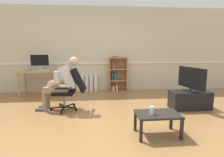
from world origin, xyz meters
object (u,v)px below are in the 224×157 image
object	(u,v)px
radiator	(85,83)
drinking_glass	(152,111)
person_seated	(62,82)
computer_desk	(41,74)
office_chair	(71,88)
imac_monitor	(40,61)
tv_screen	(191,79)
keyboard	(40,71)
computer_mouse	(48,70)
bookshelf	(117,75)
coffee_table	(158,116)
tv_stand	(190,100)

from	to	relation	value
radiator	drinking_glass	xyz separation A→B (m)	(1.22, -3.26, 0.16)
person_seated	computer_desk	bearing A→B (deg)	-143.18
office_chair	radiator	bearing A→B (deg)	178.13
imac_monitor	tv_screen	distance (m)	4.19
computer_desk	keyboard	world-z (taller)	keyboard
computer_mouse	drinking_glass	world-z (taller)	computer_mouse
office_chair	tv_screen	size ratio (longest dim) A/B	1.17
tv_screen	keyboard	bearing A→B (deg)	55.24
keyboard	person_seated	world-z (taller)	person_seated
bookshelf	person_seated	size ratio (longest dim) A/B	0.93
keyboard	person_seated	xyz separation A→B (m)	(0.83, -1.24, -0.11)
radiator	coffee_table	distance (m)	3.48
computer_mouse	office_chair	bearing A→B (deg)	-58.68
computer_mouse	bookshelf	size ratio (longest dim) A/B	0.09
imac_monitor	bookshelf	xyz separation A→B (m)	(2.33, 0.21, -0.49)
radiator	computer_desk	bearing A→B (deg)	-162.80
computer_mouse	person_seated	distance (m)	1.40
computer_mouse	office_chair	distance (m)	1.52
imac_monitor	drinking_glass	size ratio (longest dim) A/B	4.28
person_seated	tv_stand	size ratio (longest dim) A/B	1.34
computer_mouse	person_seated	bearing A→B (deg)	-64.93
radiator	drinking_glass	distance (m)	3.49
imac_monitor	person_seated	distance (m)	1.74
computer_mouse	tv_screen	world-z (taller)	tv_screen
computer_desk	tv_screen	size ratio (longest dim) A/B	1.44
coffee_table	drinking_glass	xyz separation A→B (m)	(-0.11, -0.05, 0.12)
keyboard	coffee_table	size ratio (longest dim) A/B	0.55
radiator	person_seated	distance (m)	1.86
imac_monitor	tv_stand	xyz separation A→B (m)	(3.83, -1.67, -0.82)
keyboard	drinking_glass	size ratio (longest dim) A/B	2.90
keyboard	tv_stand	distance (m)	4.09
tv_stand	drinking_glass	distance (m)	1.86
imac_monitor	computer_mouse	distance (m)	0.43
imac_monitor	computer_mouse	bearing A→B (deg)	-35.19
tv_stand	person_seated	bearing A→B (deg)	175.87
office_chair	tv_screen	world-z (taller)	tv_screen
coffee_table	drinking_glass	bearing A→B (deg)	-156.73
tv_screen	coffee_table	xyz separation A→B (m)	(-1.21, -1.23, -0.39)
bookshelf	radiator	bearing A→B (deg)	174.64
computer_mouse	drinking_glass	xyz separation A→B (m)	(2.23, -2.75, -0.33)
bookshelf	tv_screen	size ratio (longest dim) A/B	1.38
computer_desk	radiator	size ratio (longest dim) A/B	1.42
computer_mouse	tv_screen	size ratio (longest dim) A/B	0.12
office_chair	coffee_table	bearing A→B (deg)	52.88
imac_monitor	coffee_table	distance (m)	3.97
tv_stand	bookshelf	bearing A→B (deg)	128.56
office_chair	person_seated	world-z (taller)	person_seated
keyboard	computer_mouse	xyz separation A→B (m)	(0.24, 0.02, 0.01)
imac_monitor	office_chair	bearing A→B (deg)	-54.37
computer_desk	imac_monitor	xyz separation A→B (m)	(-0.02, 0.08, 0.39)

